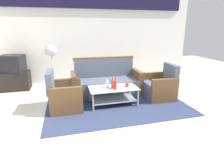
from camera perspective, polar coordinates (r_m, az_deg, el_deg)
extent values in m
plane|color=beige|center=(3.62, 4.55, -12.90)|extent=(14.00, 14.00, 0.00)
cube|color=silver|center=(6.16, -4.73, 12.51)|extent=(6.52, 0.12, 2.80)
cube|color=#191433|center=(6.11, -4.81, 22.54)|extent=(5.76, 0.08, 0.36)
cube|color=#2D3856|center=(4.34, 1.34, -7.76)|extent=(3.15, 2.13, 0.01)
cube|color=#4C5666|center=(4.80, -1.71, -2.70)|extent=(1.61, 0.73, 0.42)
cube|color=#4C5666|center=(4.98, -2.51, 3.35)|extent=(1.60, 0.17, 0.48)
cube|color=brown|center=(5.00, 7.75, -0.88)|extent=(0.13, 0.70, 0.62)
cube|color=brown|center=(4.68, -11.84, -2.23)|extent=(0.13, 0.70, 0.62)
cube|color=brown|center=(4.93, -2.54, 6.42)|extent=(1.64, 0.13, 0.06)
cube|color=#4C5666|center=(4.14, -13.97, -6.36)|extent=(0.68, 0.62, 0.40)
cube|color=#4C5666|center=(4.03, -18.77, -0.97)|extent=(0.14, 0.60, 0.45)
cube|color=brown|center=(4.42, -14.02, -3.71)|extent=(0.66, 0.12, 0.58)
cube|color=brown|center=(3.80, -14.09, -6.93)|extent=(0.66, 0.12, 0.58)
cube|color=#4C5666|center=(4.76, 14.20, -3.48)|extent=(0.69, 0.64, 0.40)
cube|color=#4C5666|center=(4.78, 17.90, 1.64)|extent=(0.15, 0.61, 0.45)
cube|color=brown|center=(4.45, 16.09, -3.73)|extent=(0.66, 0.14, 0.58)
cube|color=brown|center=(5.01, 12.67, -1.32)|extent=(0.66, 0.14, 0.58)
cube|color=silver|center=(4.17, 0.37, -2.93)|extent=(1.10, 0.60, 0.02)
cube|color=#9E9EA5|center=(4.26, 0.36, -6.40)|extent=(1.00, 0.52, 0.02)
cylinder|color=#9E9EA5|center=(4.38, -7.01, -4.79)|extent=(0.04, 0.04, 0.40)
cylinder|color=#9E9EA5|center=(4.61, 5.67, -3.68)|extent=(0.04, 0.04, 0.40)
cylinder|color=#9E9EA5|center=(3.90, -5.95, -7.37)|extent=(0.04, 0.04, 0.40)
cylinder|color=#9E9EA5|center=(4.16, 8.15, -5.95)|extent=(0.04, 0.04, 0.40)
cylinder|color=red|center=(4.02, 0.99, -2.14)|extent=(0.07, 0.07, 0.18)
cylinder|color=red|center=(3.98, 1.00, -0.35)|extent=(0.03, 0.03, 0.08)
cylinder|color=silver|center=(4.12, -1.51, -1.90)|extent=(0.07, 0.07, 0.16)
cylinder|color=silver|center=(4.08, -1.52, -0.39)|extent=(0.03, 0.03, 0.07)
cylinder|color=brown|center=(4.10, 0.19, -1.88)|extent=(0.07, 0.07, 0.17)
cylinder|color=brown|center=(4.07, 0.19, -0.25)|extent=(0.03, 0.03, 0.07)
cylinder|color=red|center=(4.21, 4.73, -1.95)|extent=(0.08, 0.08, 0.10)
cube|color=black|center=(5.91, -28.05, -0.63)|extent=(0.80, 0.50, 0.52)
cube|color=black|center=(5.81, -28.67, 4.11)|extent=(0.69, 0.58, 0.48)
cube|color=black|center=(6.00, -27.67, 4.55)|extent=(0.49, 0.14, 0.36)
cylinder|color=#2D2D33|center=(5.87, -17.69, -2.12)|extent=(0.32, 0.32, 0.03)
cylinder|color=#B2B2B7|center=(5.74, -18.09, 2.54)|extent=(0.03, 0.03, 0.95)
sphere|color=#B2B2B7|center=(5.65, -18.59, 8.31)|extent=(0.36, 0.36, 0.36)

